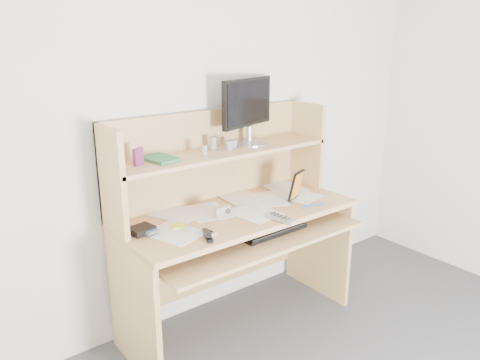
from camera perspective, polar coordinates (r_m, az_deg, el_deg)
back_wall at (r=2.83m, az=-4.17°, el=7.58°), size 3.60×0.04×2.50m
desk at (r=2.79m, az=-1.20°, el=-4.40°), size 1.40×0.70×1.30m
paper_clutter at (r=2.71m, az=-0.19°, el=-3.75°), size 1.32×0.54×0.01m
keyboard at (r=2.67m, az=3.88°, el=-6.10°), size 0.42×0.16×0.03m
tv_remote at (r=2.57m, az=4.93°, el=-4.67°), size 0.07×0.19×0.02m
flip_phone at (r=2.39m, az=-3.89°, el=-6.37°), size 0.05×0.09×0.02m
stapler at (r=2.35m, az=-3.94°, el=-6.64°), size 0.07×0.12×0.04m
wallet at (r=2.45m, az=-11.92°, el=-5.93°), size 0.13×0.12×0.03m
sticky_note_pad at (r=2.51m, az=-7.56°, el=-5.58°), size 0.08×0.08×0.01m
digital_camera at (r=2.61m, az=-2.19°, el=-3.81°), size 0.10×0.04×0.06m
game_case at (r=2.87m, az=6.88°, el=-0.63°), size 0.12×0.06×0.18m
blue_pen at (r=2.81m, az=8.91°, el=-3.02°), size 0.16×0.04×0.01m
card_box at (r=2.46m, az=-12.31°, el=2.79°), size 0.07×0.04×0.09m
shelf_book at (r=2.53m, az=-9.63°, el=2.55°), size 0.16×0.21×0.02m
chip_stack_a at (r=2.77m, az=-0.78°, el=4.39°), size 0.04×0.04×0.05m
chip_stack_b at (r=2.61m, az=-4.38°, el=3.62°), size 0.04×0.04×0.06m
chip_stack_c at (r=2.73m, az=-1.33°, el=4.24°), size 0.05×0.05×0.06m
chip_stack_d at (r=2.73m, az=-3.31°, el=4.45°), size 0.05×0.05×0.07m
monitor at (r=2.86m, az=0.95°, el=8.61°), size 0.45×0.23×0.40m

